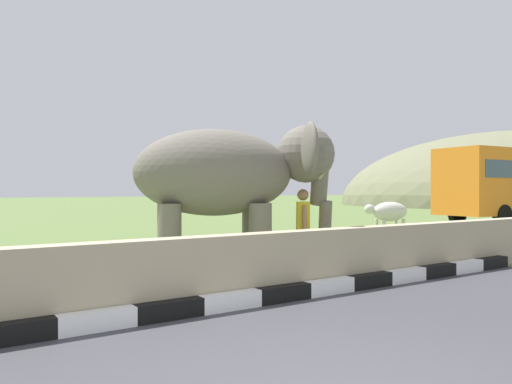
% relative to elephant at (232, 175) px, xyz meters
% --- Properties ---
extents(striped_curb, '(16.20, 0.20, 0.24)m').
position_rel_elephant_xyz_m(striped_curb, '(-2.92, -2.57, -1.81)').
color(striped_curb, white).
rests_on(striped_curb, ground_plane).
extents(barrier_parapet, '(28.00, 0.36, 1.00)m').
position_rel_elephant_xyz_m(barrier_parapet, '(-0.57, -2.27, -1.43)').
color(barrier_parapet, tan).
rests_on(barrier_parapet, ground_plane).
extents(elephant, '(4.03, 3.24, 2.95)m').
position_rel_elephant_xyz_m(elephant, '(0.00, 0.00, 0.00)').
color(elephant, slate).
rests_on(elephant, ground_plane).
extents(person_handler, '(0.42, 0.59, 1.66)m').
position_rel_elephant_xyz_m(person_handler, '(1.32, -0.59, -1.00)').
color(person_handler, navy).
rests_on(person_handler, ground_plane).
extents(cow_near, '(1.90, 0.70, 1.23)m').
position_rel_elephant_xyz_m(cow_near, '(8.07, 3.06, -1.06)').
color(cow_near, beige).
rests_on(cow_near, ground_plane).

